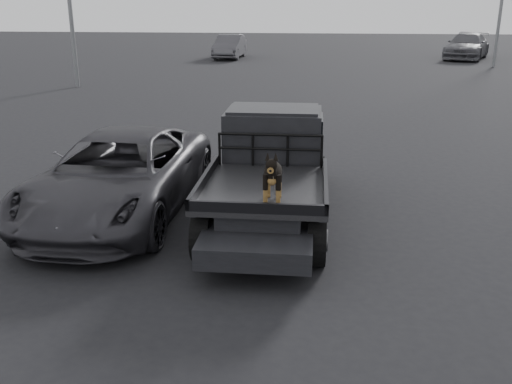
# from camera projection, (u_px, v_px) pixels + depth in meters

# --- Properties ---
(ground) EXTENTS (120.00, 120.00, 0.00)m
(ground) POSITION_uv_depth(u_px,v_px,m) (288.00, 255.00, 8.57)
(ground) COLOR black
(ground) RESTS_ON ground
(flatbed_ute) EXTENTS (2.00, 5.40, 0.92)m
(flatbed_ute) POSITION_uv_depth(u_px,v_px,m) (269.00, 195.00, 9.82)
(flatbed_ute) COLOR black
(flatbed_ute) RESTS_ON ground
(ute_cab) EXTENTS (1.72, 1.30, 0.88)m
(ute_cab) POSITION_uv_depth(u_px,v_px,m) (274.00, 131.00, 10.43)
(ute_cab) COLOR black
(ute_cab) RESTS_ON flatbed_ute
(headache_rack) EXTENTS (1.80, 0.08, 0.55)m
(headache_rack) POSITION_uv_depth(u_px,v_px,m) (270.00, 150.00, 9.78)
(headache_rack) COLOR black
(headache_rack) RESTS_ON flatbed_ute
(dog) EXTENTS (0.32, 0.60, 0.74)m
(dog) POSITION_uv_depth(u_px,v_px,m) (273.00, 176.00, 8.02)
(dog) COLOR black
(dog) RESTS_ON flatbed_ute
(parked_suv) EXTENTS (2.55, 5.22, 1.43)m
(parked_suv) POSITION_uv_depth(u_px,v_px,m) (119.00, 175.00, 10.04)
(parked_suv) COLOR #2F2E33
(parked_suv) RESTS_ON ground
(distant_car_a) EXTENTS (1.71, 4.54, 1.48)m
(distant_car_a) POSITION_uv_depth(u_px,v_px,m) (230.00, 47.00, 37.14)
(distant_car_a) COLOR #454449
(distant_car_a) RESTS_ON ground
(distant_car_b) EXTENTS (4.19, 6.01, 1.61)m
(distant_car_b) POSITION_uv_depth(u_px,v_px,m) (467.00, 46.00, 36.75)
(distant_car_b) COLOR #4F4F55
(distant_car_b) RESTS_ON ground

